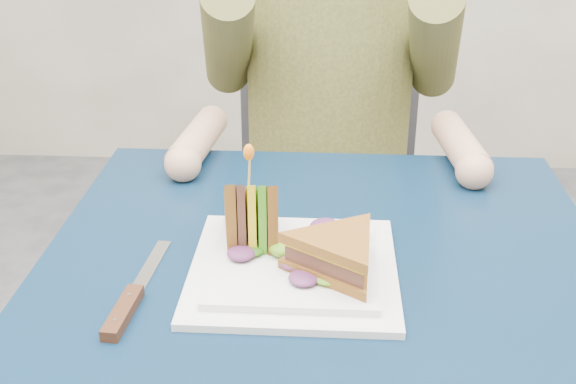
# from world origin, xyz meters

# --- Properties ---
(table) EXTENTS (0.75, 0.75, 0.73)m
(table) POSITION_xyz_m (0.00, 0.00, 0.65)
(table) COLOR black
(table) RESTS_ON ground
(chair) EXTENTS (0.42, 0.40, 0.93)m
(chair) POSITION_xyz_m (0.00, 0.74, 0.54)
(chair) COLOR #47474C
(chair) RESTS_ON ground
(diner) EXTENTS (0.54, 0.59, 0.74)m
(diner) POSITION_xyz_m (-0.00, 0.63, 0.91)
(diner) COLOR brown
(diner) RESTS_ON chair
(plate) EXTENTS (0.26, 0.26, 0.02)m
(plate) POSITION_xyz_m (-0.04, -0.02, 0.74)
(plate) COLOR white
(plate) RESTS_ON table
(sandwich_flat) EXTENTS (0.20, 0.20, 0.05)m
(sandwich_flat) POSITION_xyz_m (0.02, -0.04, 0.78)
(sandwich_flat) COLOR brown
(sandwich_flat) RESTS_ON plate
(sandwich_upright) EXTENTS (0.09, 0.15, 0.15)m
(sandwich_upright) POSITION_xyz_m (-0.10, 0.03, 0.78)
(sandwich_upright) COLOR brown
(sandwich_upright) RESTS_ON plate
(fork) EXTENTS (0.02, 0.18, 0.01)m
(fork) POSITION_xyz_m (-0.13, -0.01, 0.73)
(fork) COLOR silver
(fork) RESTS_ON table
(knife) EXTENTS (0.03, 0.22, 0.02)m
(knife) POSITION_xyz_m (-0.23, -0.11, 0.74)
(knife) COLOR silver
(knife) RESTS_ON table
(toothpick) EXTENTS (0.01, 0.01, 0.06)m
(toothpick) POSITION_xyz_m (-0.10, 0.03, 0.85)
(toothpick) COLOR tan
(toothpick) RESTS_ON sandwich_upright
(toothpick_frill) EXTENTS (0.01, 0.01, 0.02)m
(toothpick_frill) POSITION_xyz_m (-0.10, 0.03, 0.88)
(toothpick_frill) COLOR orange
(toothpick_frill) RESTS_ON sandwich_upright
(lettuce_spill) EXTENTS (0.15, 0.13, 0.02)m
(lettuce_spill) POSITION_xyz_m (-0.03, -0.01, 0.76)
(lettuce_spill) COLOR #337A14
(lettuce_spill) RESTS_ON plate
(onion_ring) EXTENTS (0.04, 0.04, 0.02)m
(onion_ring) POSITION_xyz_m (-0.02, -0.01, 0.77)
(onion_ring) COLOR #9E4C7A
(onion_ring) RESTS_ON plate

